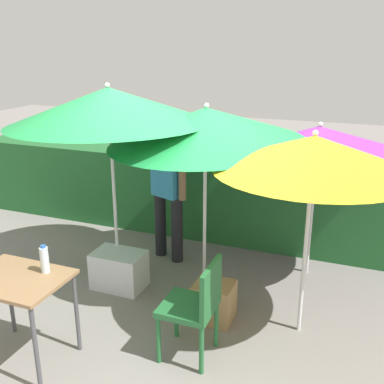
{
  "coord_description": "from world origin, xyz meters",
  "views": [
    {
      "loc": [
        1.6,
        -3.8,
        2.56
      ],
      "look_at": [
        0.0,
        0.3,
        1.1
      ],
      "focal_mm": 42.21,
      "sensor_mm": 36.0,
      "label": 1
    }
  ],
  "objects_px": {
    "umbrella_orange": "(206,125)",
    "bottle_water": "(44,259)",
    "umbrella_yellow": "(319,141)",
    "person_vendor": "(168,186)",
    "cooler_box": "(119,270)",
    "umbrella_navy": "(314,153)",
    "umbrella_rainbow": "(109,106)",
    "chair_plastic": "(196,304)",
    "crate_cardboard": "(214,302)",
    "folding_table": "(17,288)"
  },
  "relations": [
    {
      "from": "umbrella_orange",
      "to": "bottle_water",
      "type": "bearing_deg",
      "value": -117.66
    },
    {
      "from": "umbrella_yellow",
      "to": "person_vendor",
      "type": "xyz_separation_m",
      "value": [
        -1.67,
        -0.23,
        -0.64
      ]
    },
    {
      "from": "umbrella_yellow",
      "to": "cooler_box",
      "type": "distance_m",
      "value": 2.56
    },
    {
      "from": "umbrella_navy",
      "to": "cooler_box",
      "type": "xyz_separation_m",
      "value": [
        -1.96,
        0.08,
        -1.49
      ]
    },
    {
      "from": "umbrella_rainbow",
      "to": "bottle_water",
      "type": "relative_size",
      "value": 9.11
    },
    {
      "from": "chair_plastic",
      "to": "cooler_box",
      "type": "distance_m",
      "value": 1.46
    },
    {
      "from": "umbrella_orange",
      "to": "crate_cardboard",
      "type": "bearing_deg",
      "value": -62.53
    },
    {
      "from": "umbrella_yellow",
      "to": "folding_table",
      "type": "xyz_separation_m",
      "value": [
        -2.03,
        -2.42,
        -0.89
      ]
    },
    {
      "from": "umbrella_yellow",
      "to": "person_vendor",
      "type": "relative_size",
      "value": 0.95
    },
    {
      "from": "bottle_water",
      "to": "cooler_box",
      "type": "bearing_deg",
      "value": 91.17
    },
    {
      "from": "umbrella_rainbow",
      "to": "umbrella_orange",
      "type": "height_order",
      "value": "umbrella_rainbow"
    },
    {
      "from": "folding_table",
      "to": "umbrella_navy",
      "type": "bearing_deg",
      "value": 30.74
    },
    {
      "from": "umbrella_rainbow",
      "to": "umbrella_orange",
      "type": "distance_m",
      "value": 1.0
    },
    {
      "from": "umbrella_yellow",
      "to": "folding_table",
      "type": "distance_m",
      "value": 3.28
    },
    {
      "from": "folding_table",
      "to": "bottle_water",
      "type": "xyz_separation_m",
      "value": [
        0.17,
        0.16,
        0.21
      ]
    },
    {
      "from": "umbrella_navy",
      "to": "chair_plastic",
      "type": "relative_size",
      "value": 2.13
    },
    {
      "from": "bottle_water",
      "to": "umbrella_orange",
      "type": "bearing_deg",
      "value": 62.34
    },
    {
      "from": "umbrella_navy",
      "to": "person_vendor",
      "type": "relative_size",
      "value": 1.01
    },
    {
      "from": "umbrella_navy",
      "to": "crate_cardboard",
      "type": "relative_size",
      "value": 4.91
    },
    {
      "from": "umbrella_orange",
      "to": "cooler_box",
      "type": "height_order",
      "value": "umbrella_orange"
    },
    {
      "from": "umbrella_orange",
      "to": "chair_plastic",
      "type": "distance_m",
      "value": 1.77
    },
    {
      "from": "chair_plastic",
      "to": "umbrella_orange",
      "type": "bearing_deg",
      "value": 106.44
    },
    {
      "from": "umbrella_orange",
      "to": "chair_plastic",
      "type": "relative_size",
      "value": 2.28
    },
    {
      "from": "chair_plastic",
      "to": "crate_cardboard",
      "type": "height_order",
      "value": "chair_plastic"
    },
    {
      "from": "cooler_box",
      "to": "umbrella_rainbow",
      "type": "bearing_deg",
      "value": 124.98
    },
    {
      "from": "cooler_box",
      "to": "bottle_water",
      "type": "height_order",
      "value": "bottle_water"
    },
    {
      "from": "umbrella_rainbow",
      "to": "cooler_box",
      "type": "height_order",
      "value": "umbrella_rainbow"
    },
    {
      "from": "person_vendor",
      "to": "cooler_box",
      "type": "distance_m",
      "value": 1.14
    },
    {
      "from": "umbrella_rainbow",
      "to": "crate_cardboard",
      "type": "bearing_deg",
      "value": -15.7
    },
    {
      "from": "umbrella_yellow",
      "to": "folding_table",
      "type": "height_order",
      "value": "umbrella_yellow"
    },
    {
      "from": "chair_plastic",
      "to": "bottle_water",
      "type": "xyz_separation_m",
      "value": [
        -1.17,
        -0.4,
        0.38
      ]
    },
    {
      "from": "umbrella_orange",
      "to": "chair_plastic",
      "type": "height_order",
      "value": "umbrella_orange"
    },
    {
      "from": "umbrella_rainbow",
      "to": "umbrella_navy",
      "type": "relative_size",
      "value": 1.16
    },
    {
      "from": "umbrella_yellow",
      "to": "person_vendor",
      "type": "height_order",
      "value": "person_vendor"
    },
    {
      "from": "umbrella_navy",
      "to": "bottle_water",
      "type": "distance_m",
      "value": 2.37
    },
    {
      "from": "person_vendor",
      "to": "chair_plastic",
      "type": "xyz_separation_m",
      "value": [
        0.98,
        -1.63,
        -0.42
      ]
    },
    {
      "from": "umbrella_navy",
      "to": "cooler_box",
      "type": "relative_size",
      "value": 3.42
    },
    {
      "from": "umbrella_yellow",
      "to": "umbrella_rainbow",
      "type": "bearing_deg",
      "value": -154.7
    },
    {
      "from": "person_vendor",
      "to": "umbrella_navy",
      "type": "bearing_deg",
      "value": -28.02
    },
    {
      "from": "person_vendor",
      "to": "cooler_box",
      "type": "height_order",
      "value": "person_vendor"
    },
    {
      "from": "person_vendor",
      "to": "bottle_water",
      "type": "xyz_separation_m",
      "value": [
        -0.19,
        -2.02,
        -0.05
      ]
    },
    {
      "from": "umbrella_orange",
      "to": "umbrella_navy",
      "type": "bearing_deg",
      "value": -23.24
    },
    {
      "from": "person_vendor",
      "to": "chair_plastic",
      "type": "height_order",
      "value": "person_vendor"
    },
    {
      "from": "crate_cardboard",
      "to": "bottle_water",
      "type": "bearing_deg",
      "value": -139.77
    },
    {
      "from": "umbrella_rainbow",
      "to": "folding_table",
      "type": "bearing_deg",
      "value": -91.62
    },
    {
      "from": "folding_table",
      "to": "umbrella_orange",
      "type": "bearing_deg",
      "value": 60.15
    },
    {
      "from": "umbrella_navy",
      "to": "bottle_water",
      "type": "xyz_separation_m",
      "value": [
        -1.94,
        -1.09,
        -0.81
      ]
    },
    {
      "from": "umbrella_yellow",
      "to": "chair_plastic",
      "type": "bearing_deg",
      "value": -110.22
    },
    {
      "from": "person_vendor",
      "to": "crate_cardboard",
      "type": "height_order",
      "value": "person_vendor"
    },
    {
      "from": "chair_plastic",
      "to": "bottle_water",
      "type": "relative_size",
      "value": 3.71
    }
  ]
}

